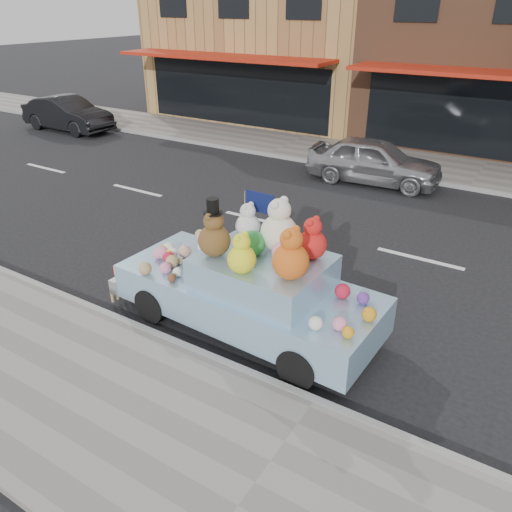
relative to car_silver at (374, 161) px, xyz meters
The scene contains 9 objects.
ground 4.96m from the car_silver, 58.30° to the right, with size 120.00×120.00×0.00m, color black.
near_sidewalk 11.01m from the car_silver, 76.40° to the right, with size 60.00×3.00×0.12m, color gray.
far_sidewalk 3.52m from the car_silver, 41.84° to the left, with size 60.00×3.00×0.12m, color gray.
near_kerb 9.56m from the car_silver, 74.28° to the right, with size 60.00×0.12×0.13m, color gray.
far_kerb 2.77m from the car_silver, 17.49° to the left, with size 60.00×0.12×0.13m, color gray.
storefront_left 11.16m from the car_silver, 133.60° to the left, with size 10.00×9.80×7.30m.
car_silver is the anchor object (origin of this frame).
car_dark 13.03m from the car_silver, behind, with size 1.44×4.12×1.36m, color black.
art_car 8.14m from the car_silver, 83.88° to the right, with size 4.56×1.95×2.26m.
Camera 1 is at (1.97, -9.65, 4.79)m, focal length 35.00 mm.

